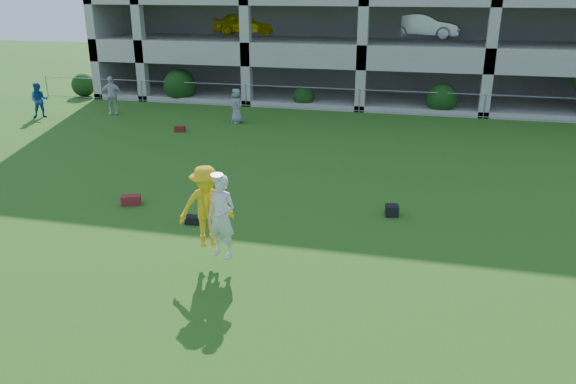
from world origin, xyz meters
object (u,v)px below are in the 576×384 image
(bystander_a, at_px, (39,100))
(frisbee_contest, at_px, (210,209))
(crate_d, at_px, (392,210))
(bystander_c, at_px, (236,106))
(bystander_b, at_px, (111,95))

(bystander_a, bearing_deg, frisbee_contest, -72.95)
(crate_d, relative_size, frisbee_contest, 0.17)
(bystander_a, height_order, crate_d, bystander_a)
(bystander_a, height_order, bystander_c, bystander_a)
(bystander_a, relative_size, bystander_c, 1.05)
(frisbee_contest, bearing_deg, bystander_a, 137.54)
(bystander_a, xyz_separation_m, crate_d, (17.40, -8.57, -0.69))
(bystander_a, bearing_deg, crate_d, -56.71)
(bystander_b, distance_m, frisbee_contest, 17.54)
(bystander_b, bearing_deg, frisbee_contest, -73.07)
(crate_d, xyz_separation_m, frisbee_contest, (-3.78, -3.89, 1.19))
(bystander_c, xyz_separation_m, crate_d, (7.82, -9.75, -0.65))
(crate_d, bearing_deg, bystander_a, 153.78)
(bystander_a, bearing_deg, bystander_b, -4.17)
(bystander_a, xyz_separation_m, bystander_b, (3.00, 1.48, 0.10))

